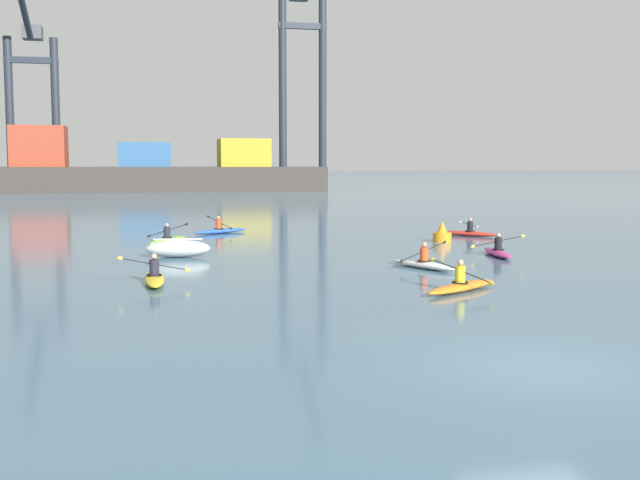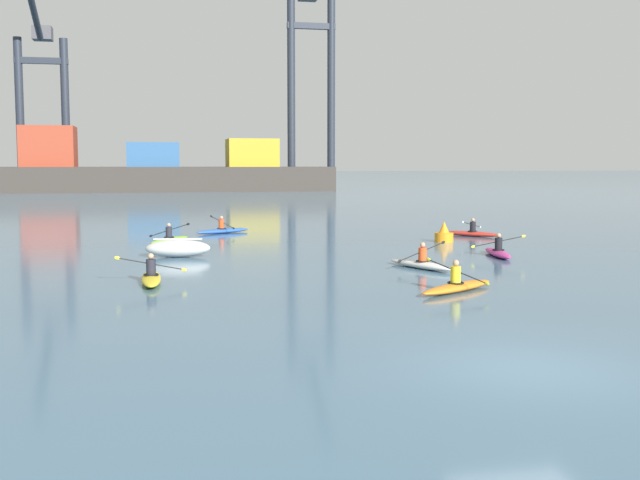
{
  "view_description": "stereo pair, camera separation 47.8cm",
  "coord_description": "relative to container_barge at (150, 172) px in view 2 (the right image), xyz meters",
  "views": [
    {
      "loc": [
        -7.19,
        -13.01,
        3.75
      ],
      "look_at": [
        -0.01,
        18.72,
        0.6
      ],
      "focal_mm": 44.14,
      "sensor_mm": 36.0,
      "label": 1
    },
    {
      "loc": [
        -6.72,
        -13.11,
        3.75
      ],
      "look_at": [
        -0.01,
        18.72,
        0.6
      ],
      "focal_mm": 44.14,
      "sensor_mm": 36.0,
      "label": 2
    }
  ],
  "objects": [
    {
      "name": "ground_plane",
      "position": [
        7.25,
        -96.92,
        -2.71
      ],
      "size": [
        800.0,
        800.0,
        0.0
      ],
      "primitive_type": "plane",
      "color": "#476B84"
    },
    {
      "name": "container_barge",
      "position": [
        0.0,
        0.0,
        0.0
      ],
      "size": [
        49.24,
        8.73,
        8.74
      ],
      "color": "#38332D",
      "rests_on": "ground"
    },
    {
      "name": "gantry_crane_west",
      "position": [
        -15.42,
        12.64,
        12.88
      ],
      "size": [
        7.64,
        19.9,
        30.17
      ],
      "color": "#232833",
      "rests_on": "ground"
    },
    {
      "name": "gantry_crane_west_mid",
      "position": [
        24.46,
        9.64,
        16.43
      ],
      "size": [
        7.47,
        17.65,
        37.66
      ],
      "color": "#232833",
      "rests_on": "ground"
    },
    {
      "name": "capsized_dinghy",
      "position": [
        1.42,
        -77.92,
        -2.36
      ],
      "size": [
        2.71,
        1.4,
        0.76
      ],
      "color": "beige",
      "rests_on": "ground"
    },
    {
      "name": "channel_buoy",
      "position": [
        14.17,
        -74.33,
        -2.35
      ],
      "size": [
        0.9,
        0.9,
        1.0
      ],
      "color": "orange",
      "rests_on": "ground"
    },
    {
      "name": "kayak_yellow",
      "position": [
        0.38,
        -84.81,
        -2.54
      ],
      "size": [
        2.25,
        3.4,
        0.95
      ],
      "color": "yellow",
      "rests_on": "ground"
    },
    {
      "name": "kayak_white",
      "position": [
        9.89,
        -83.27,
        -2.54
      ],
      "size": [
        2.1,
        3.39,
        0.97
      ],
      "color": "silver",
      "rests_on": "ground"
    },
    {
      "name": "kayak_orange",
      "position": [
        9.22,
        -88.43,
        -2.54
      ],
      "size": [
        3.14,
        2.43,
        0.95
      ],
      "color": "orange",
      "rests_on": "ground"
    },
    {
      "name": "kayak_magenta",
      "position": [
        14.2,
        -80.36,
        -2.54
      ],
      "size": [
        2.23,
        3.45,
        0.95
      ],
      "color": "#C13384",
      "rests_on": "ground"
    },
    {
      "name": "kayak_blue",
      "position": [
        4.12,
        -67.36,
        -2.54
      ],
      "size": [
        3.22,
        2.27,
        0.96
      ],
      "color": "#2856B2",
      "rests_on": "ground"
    },
    {
      "name": "kayak_red",
      "position": [
        16.64,
        -71.77,
        -2.54
      ],
      "size": [
        2.71,
        2.94,
        0.95
      ],
      "color": "red",
      "rests_on": "ground"
    },
    {
      "name": "kayak_lime",
      "position": [
        1.21,
        -71.97,
        -2.54
      ],
      "size": [
        2.23,
        3.24,
        1.0
      ],
      "color": "#7ABC2D",
      "rests_on": "ground"
    }
  ]
}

